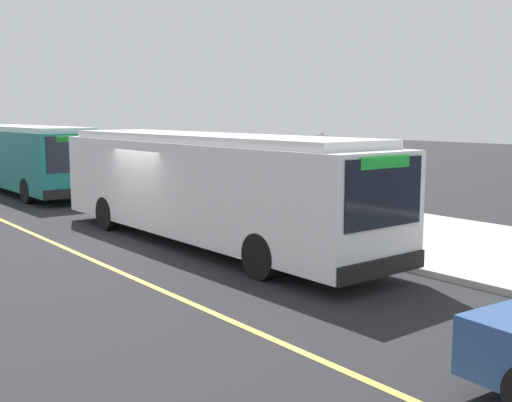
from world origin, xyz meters
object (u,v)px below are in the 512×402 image
(transit_bus_main, at_px, (206,184))
(route_sign_post, at_px, (322,170))
(transit_bus_second, at_px, (28,157))
(pedestrian_commuter, at_px, (247,184))
(waiting_bench, at_px, (303,200))

(transit_bus_main, distance_m, route_sign_post, 3.14)
(transit_bus_second, relative_size, pedestrian_commuter, 6.32)
(transit_bus_main, height_order, transit_bus_second, same)
(route_sign_post, relative_size, pedestrian_commuter, 1.66)
(transit_bus_main, xyz_separation_m, transit_bus_second, (-14.03, -0.09, -0.00))
(waiting_bench, bearing_deg, route_sign_post, -34.80)
(waiting_bench, distance_m, route_sign_post, 3.98)
(route_sign_post, bearing_deg, transit_bus_main, -121.36)
(pedestrian_commuter, bearing_deg, waiting_bench, 40.87)
(transit_bus_main, relative_size, route_sign_post, 4.35)
(transit_bus_second, xyz_separation_m, waiting_bench, (12.58, 4.89, -0.98))
(transit_bus_second, bearing_deg, waiting_bench, 21.25)
(transit_bus_main, height_order, route_sign_post, same)
(transit_bus_second, relative_size, waiting_bench, 6.67)
(route_sign_post, bearing_deg, transit_bus_second, -170.04)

